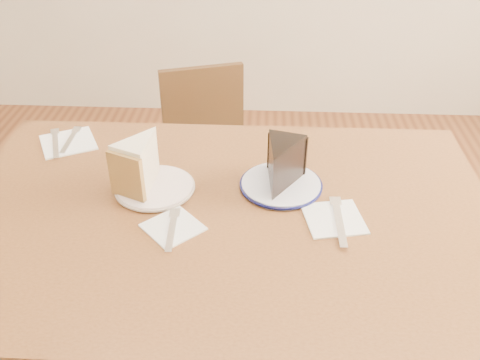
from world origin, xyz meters
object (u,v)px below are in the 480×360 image
at_px(chocolate_cake, 280,168).
at_px(chair_far, 211,161).
at_px(carrot_cake, 143,163).
at_px(plate_cream, 155,188).
at_px(plate_navy, 281,185).
at_px(table, 223,246).

bearing_deg(chocolate_cake, chair_far, -55.47).
height_order(carrot_cake, chocolate_cake, carrot_cake).
bearing_deg(chocolate_cake, plate_cream, 18.35).
distance_m(plate_cream, plate_navy, 0.29).
height_order(plate_navy, chocolate_cake, chocolate_cake).
relative_size(plate_cream, plate_navy, 0.96).
xyz_separation_m(plate_cream, plate_navy, (0.29, 0.03, 0.00)).
xyz_separation_m(table, chocolate_cake, (0.12, 0.09, 0.16)).
bearing_deg(chair_far, carrot_cake, 65.68).
bearing_deg(chair_far, chocolate_cake, 91.54).
distance_m(table, carrot_cake, 0.26).
height_order(plate_navy, carrot_cake, carrot_cake).
relative_size(chair_far, plate_cream, 4.16).
xyz_separation_m(table, plate_cream, (-0.16, 0.07, 0.10)).
xyz_separation_m(plate_navy, carrot_cake, (-0.31, -0.01, 0.06)).
distance_m(plate_cream, chocolate_cake, 0.29).
distance_m(plate_navy, carrot_cake, 0.32).
height_order(table, chair_far, table).
distance_m(chair_far, plate_navy, 0.78).
height_order(plate_cream, plate_navy, same).
height_order(chair_far, plate_navy, plate_navy).
height_order(chair_far, plate_cream, plate_cream).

